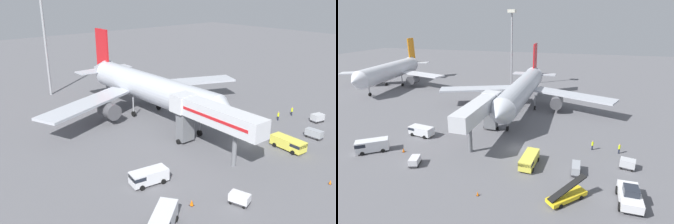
# 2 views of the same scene
# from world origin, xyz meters

# --- Properties ---
(ground_plane) EXTENTS (300.00, 300.00, 0.00)m
(ground_plane) POSITION_xyz_m (0.00, 0.00, 0.00)
(ground_plane) COLOR slate
(airplane_at_gate) EXTENTS (45.55, 43.90, 15.26)m
(airplane_at_gate) POSITION_xyz_m (-3.92, 21.75, 5.43)
(airplane_at_gate) COLOR #B7BCC6
(airplane_at_gate) RESTS_ON ground
(jet_bridge) EXTENTS (3.61, 17.03, 8.01)m
(jet_bridge) POSITION_xyz_m (-7.52, 1.80, 6.04)
(jet_bridge) COLOR silver
(jet_bridge) RESTS_ON ground
(pushback_tug) EXTENTS (2.85, 5.36, 2.52)m
(pushback_tug) POSITION_xyz_m (16.89, -11.08, 1.18)
(pushback_tug) COLOR white
(pushback_tug) RESTS_ON ground
(belt_loader_truck) EXTENTS (5.11, 5.20, 2.85)m
(belt_loader_truck) POSITION_xyz_m (9.35, -12.51, 0.74)
(belt_loader_truck) COLOR yellow
(belt_loader_truck) RESTS_ON ground
(service_van_near_center) EXTENTS (5.41, 4.75, 2.17)m
(service_van_near_center) POSITION_xyz_m (-24.22, -8.07, 1.24)
(service_van_near_center) COLOR silver
(service_van_near_center) RESTS_ON ground
(service_van_rear_right) EXTENTS (5.18, 2.89, 1.88)m
(service_van_rear_right) POSITION_xyz_m (-19.87, 0.40, 1.09)
(service_van_rear_right) COLOR silver
(service_van_rear_right) RESTS_ON ground
(service_van_mid_left) EXTENTS (2.62, 5.59, 1.82)m
(service_van_mid_left) POSITION_xyz_m (3.08, -5.41, 1.06)
(service_van_mid_left) COLOR #E5DB4C
(service_van_mid_left) RESTS_ON ground
(baggage_cart_far_right) EXTENTS (2.46, 1.93, 1.56)m
(baggage_cart_far_right) POSITION_xyz_m (17.86, -2.08, 0.86)
(baggage_cart_far_right) COLOR #38383D
(baggage_cart_far_right) RESTS_ON ground
(baggage_cart_outer_left) EXTENTS (1.23, 2.76, 1.52)m
(baggage_cart_outer_left) POSITION_xyz_m (10.24, -5.63, 0.84)
(baggage_cart_outer_left) COLOR #38383D
(baggage_cart_outer_left) RESTS_ON ground
(baggage_cart_rear_left) EXTENTS (2.01, 2.63, 1.35)m
(baggage_cart_rear_left) POSITION_xyz_m (-14.35, -10.03, 0.75)
(baggage_cart_rear_left) COLOR #38383D
(baggage_cart_rear_left) RESTS_ON ground
(ground_crew_worker_foreground) EXTENTS (0.37, 0.37, 1.80)m
(ground_crew_worker_foreground) POSITION_xyz_m (17.21, 2.89, 0.95)
(ground_crew_worker_foreground) COLOR #1E2333
(ground_crew_worker_foreground) RESTS_ON ground
(ground_crew_worker_midground) EXTENTS (0.43, 0.43, 1.78)m
(ground_crew_worker_midground) POSITION_xyz_m (12.81, 3.05, 0.94)
(ground_crew_worker_midground) COLOR #1E2333
(ground_crew_worker_midground) RESTS_ON ground
(safety_cone_alpha) EXTENTS (0.37, 0.37, 0.57)m
(safety_cone_alpha) POSITION_xyz_m (-1.91, -14.65, 0.28)
(safety_cone_alpha) COLOR black
(safety_cone_alpha) RESTS_ON ground
(safety_cone_bravo) EXTENTS (0.50, 0.50, 0.76)m
(safety_cone_bravo) POSITION_xyz_m (-18.85, -6.71, 0.37)
(safety_cone_bravo) COLOR black
(safety_cone_bravo) RESTS_ON ground
(airplane_background) EXTENTS (37.78, 39.06, 15.36)m
(airplane_background) POSITION_xyz_m (-52.52, 34.54, 5.45)
(airplane_background) COLOR silver
(airplane_background) RESTS_ON ground
(apron_light_mast) EXTENTS (2.40, 2.40, 25.09)m
(apron_light_mast) POSITION_xyz_m (-13.47, 47.29, 17.47)
(apron_light_mast) COLOR #93969B
(apron_light_mast) RESTS_ON ground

